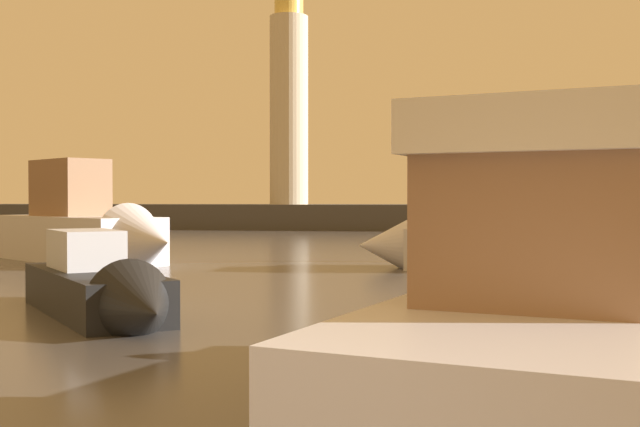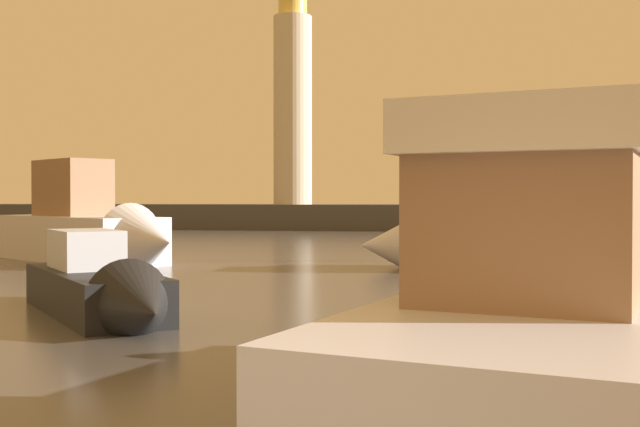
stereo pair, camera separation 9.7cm
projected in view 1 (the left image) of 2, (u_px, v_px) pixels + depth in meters
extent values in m
plane|color=#4C4742|center=(390.00, 258.00, 27.38)|extent=(220.00, 220.00, 0.00)
cube|color=#423F3D|center=(415.00, 217.00, 53.05)|extent=(79.97, 6.31, 1.68)
cylinder|color=beige|center=(289.00, 111.00, 54.25)|extent=(2.63, 2.63, 12.89)
cylinder|color=#F2CC59|center=(289.00, 3.00, 54.12)|extent=(1.97, 1.97, 1.80)
cube|color=silver|center=(558.00, 357.00, 7.14)|extent=(4.16, 7.55, 1.24)
cone|color=silver|center=(605.00, 298.00, 10.90)|extent=(2.59, 2.50, 2.11)
cube|color=#8C6647|center=(547.00, 228.00, 6.55)|extent=(2.23, 2.82, 1.13)
cube|color=silver|center=(548.00, 136.00, 6.54)|extent=(2.45, 3.10, 0.40)
cube|color=silver|center=(77.00, 239.00, 25.83)|extent=(7.19, 6.13, 1.49)
cone|color=silver|center=(147.00, 241.00, 22.87)|extent=(3.00, 3.03, 2.23)
cube|color=#8C6647|center=(70.00, 188.00, 26.13)|extent=(3.15, 2.89, 1.85)
cube|color=black|center=(94.00, 293.00, 13.99)|extent=(4.13, 4.57, 0.77)
cone|color=black|center=(142.00, 309.00, 11.64)|extent=(1.91, 1.90, 1.40)
cube|color=silver|center=(86.00, 249.00, 14.43)|extent=(1.87, 1.96, 0.70)
cube|color=silver|center=(519.00, 249.00, 22.75)|extent=(6.54, 2.35, 1.19)
cone|color=silver|center=(389.00, 246.00, 23.49)|extent=(1.94, 2.06, 1.97)
cube|color=#8C6647|center=(536.00, 208.00, 22.63)|extent=(2.23, 1.74, 1.20)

